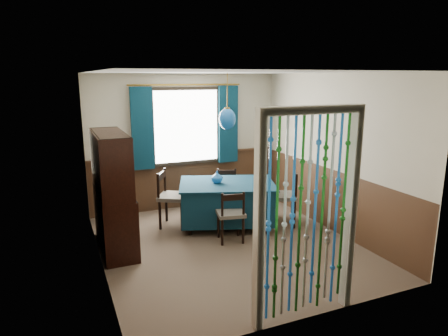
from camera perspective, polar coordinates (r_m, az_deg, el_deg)
name	(u,v)px	position (r m, az deg, el deg)	size (l,w,h in m)	color
floor	(228,245)	(6.04, 0.65, -10.91)	(4.00, 4.00, 0.00)	brown
ceiling	(229,72)	(5.52, 0.71, 13.54)	(4.00, 4.00, 0.00)	silver
wall_back	(186,142)	(7.49, -5.50, 3.73)	(3.60, 3.60, 0.00)	beige
wall_front	(312,203)	(3.96, 12.44, -4.88)	(3.60, 3.60, 0.00)	beige
wall_left	(96,175)	(5.21, -17.75, -0.91)	(4.00, 4.00, 0.00)	beige
wall_right	(332,153)	(6.57, 15.21, 2.03)	(4.00, 4.00, 0.00)	beige
wainscot_back	(187,181)	(7.64, -5.34, -1.85)	(3.60, 3.60, 0.00)	#452B1A
wainscot_front	(307,273)	(4.26, 11.81, -14.48)	(3.60, 3.60, 0.00)	#452B1A
wainscot_left	(102,231)	(5.43, -17.05, -8.60)	(4.00, 4.00, 0.00)	#452B1A
wainscot_right	(329,199)	(6.74, 14.73, -4.25)	(4.00, 4.00, 0.00)	#452B1A
window	(186,126)	(7.40, -5.43, 5.96)	(1.32, 0.12, 1.42)	black
doorway	(307,220)	(4.07, 11.81, -7.33)	(1.16, 0.12, 2.18)	silver
dining_table	(227,201)	(6.64, 0.44, -4.72)	(1.80, 1.52, 0.74)	#0A2838
chair_near	(231,214)	(6.01, 1.00, -6.61)	(0.47, 0.45, 0.81)	black
chair_far	(227,190)	(7.23, 0.43, -3.22)	(0.50, 0.49, 0.80)	black
chair_left	(172,197)	(6.67, -7.50, -4.12)	(0.62, 0.63, 0.94)	black
chair_right	(285,196)	(6.76, 8.70, -4.01)	(0.59, 0.60, 0.92)	black
sideboard	(114,209)	(5.94, -15.49, -5.72)	(0.45, 1.30, 1.70)	black
pendant_lamp	(227,119)	(6.36, 0.46, 7.04)	(0.27, 0.27, 0.88)	olive
vase_table	(217,178)	(6.52, -1.02, -1.37)	(0.17, 0.17, 0.18)	#155193
bowl_shelf	(119,173)	(5.49, -14.80, -0.76)	(0.19, 0.19, 0.05)	beige
vase_sideboard	(113,180)	(6.17, -15.57, -1.68)	(0.17, 0.17, 0.18)	beige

